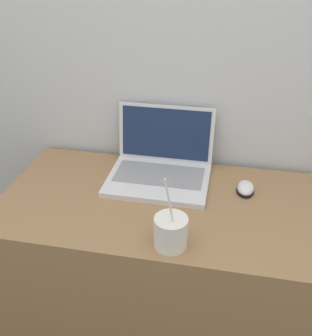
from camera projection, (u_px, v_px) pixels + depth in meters
name	position (u px, v px, depth m)	size (l,w,h in m)	color
wall_back	(193.00, 21.00, 1.29)	(7.00, 0.04, 2.50)	silver
desk	(172.00, 282.00, 1.48)	(1.16, 0.55, 0.74)	#936D47
laptop	(161.00, 165.00, 1.40)	(0.35, 0.30, 0.23)	silver
drink_cup	(171.00, 231.00, 1.08)	(0.09, 0.09, 0.23)	silver
computer_mouse	(245.00, 188.00, 1.33)	(0.06, 0.09, 0.03)	black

